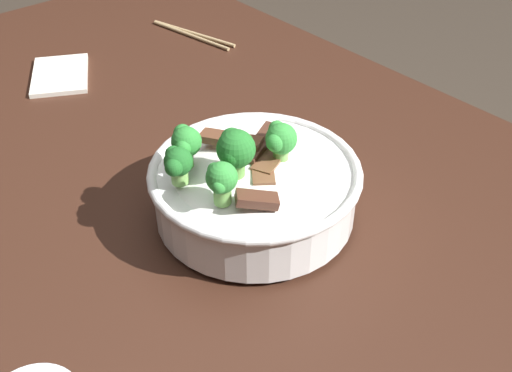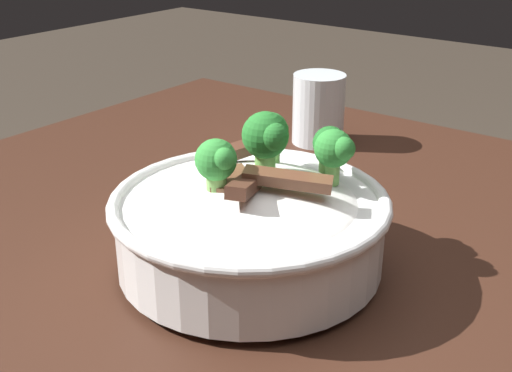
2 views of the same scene
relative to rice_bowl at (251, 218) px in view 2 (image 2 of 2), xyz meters
The scene contains 2 objects.
rice_bowl is the anchor object (origin of this frame).
drinking_glass 0.37m from the rice_bowl, 112.39° to the left, with size 0.07×0.07×0.10m.
Camera 2 is at (0.17, -0.47, 1.13)m, focal length 46.26 mm.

